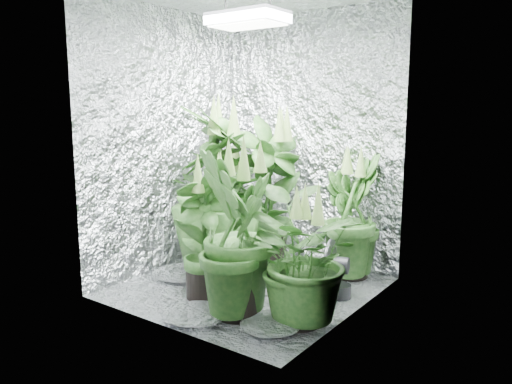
{
  "coord_description": "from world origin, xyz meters",
  "views": [
    {
      "loc": [
        2.03,
        -2.7,
        1.26
      ],
      "look_at": [
        0.07,
        0.0,
        0.69
      ],
      "focal_mm": 35.0,
      "sensor_mm": 36.0,
      "label": 1
    }
  ],
  "objects_px": {
    "plant_d": "(217,192)",
    "circulation_fan": "(335,273)",
    "plant_c": "(352,217)",
    "plant_e": "(300,259)",
    "plant_a": "(227,207)",
    "plant_f": "(205,233)",
    "grow_lamp": "(247,19)",
    "plant_g": "(237,235)",
    "plant_b": "(268,192)"
  },
  "relations": [
    {
      "from": "plant_d",
      "to": "circulation_fan",
      "type": "xyz_separation_m",
      "value": [
        0.94,
        0.09,
        -0.46
      ]
    },
    {
      "from": "plant_d",
      "to": "plant_c",
      "type": "bearing_deg",
      "value": 32.26
    },
    {
      "from": "plant_c",
      "to": "plant_e",
      "type": "distance_m",
      "value": 0.96
    },
    {
      "from": "circulation_fan",
      "to": "plant_a",
      "type": "bearing_deg",
      "value": 157.72
    },
    {
      "from": "plant_d",
      "to": "circulation_fan",
      "type": "bearing_deg",
      "value": 5.6
    },
    {
      "from": "plant_e",
      "to": "plant_c",
      "type": "bearing_deg",
      "value": 97.56
    },
    {
      "from": "plant_d",
      "to": "circulation_fan",
      "type": "distance_m",
      "value": 1.05
    },
    {
      "from": "plant_d",
      "to": "plant_f",
      "type": "xyz_separation_m",
      "value": [
        0.25,
        -0.42,
        -0.19
      ]
    },
    {
      "from": "grow_lamp",
      "to": "plant_g",
      "type": "distance_m",
      "value": 1.41
    },
    {
      "from": "plant_c",
      "to": "plant_d",
      "type": "height_order",
      "value": "plant_d"
    },
    {
      "from": "plant_d",
      "to": "plant_e",
      "type": "xyz_separation_m",
      "value": [
        0.97,
        -0.42,
        -0.23
      ]
    },
    {
      "from": "plant_b",
      "to": "plant_g",
      "type": "bearing_deg",
      "value": -65.52
    },
    {
      "from": "plant_a",
      "to": "plant_f",
      "type": "xyz_separation_m",
      "value": [
        0.35,
        -0.65,
        -0.03
      ]
    },
    {
      "from": "plant_c",
      "to": "plant_e",
      "type": "height_order",
      "value": "plant_c"
    },
    {
      "from": "plant_d",
      "to": "plant_g",
      "type": "relative_size",
      "value": 1.23
    },
    {
      "from": "grow_lamp",
      "to": "plant_c",
      "type": "distance_m",
      "value": 1.58
    },
    {
      "from": "plant_f",
      "to": "circulation_fan",
      "type": "height_order",
      "value": "plant_f"
    },
    {
      "from": "grow_lamp",
      "to": "plant_b",
      "type": "xyz_separation_m",
      "value": [
        -0.19,
        0.53,
        -1.23
      ]
    },
    {
      "from": "grow_lamp",
      "to": "plant_g",
      "type": "xyz_separation_m",
      "value": [
        0.24,
        -0.44,
        -1.31
      ]
    },
    {
      "from": "grow_lamp",
      "to": "plant_a",
      "type": "xyz_separation_m",
      "value": [
        -0.47,
        0.34,
        -1.36
      ]
    },
    {
      "from": "plant_d",
      "to": "plant_f",
      "type": "relative_size",
      "value": 1.39
    },
    {
      "from": "plant_a",
      "to": "plant_d",
      "type": "bearing_deg",
      "value": -67.14
    },
    {
      "from": "grow_lamp",
      "to": "plant_b",
      "type": "bearing_deg",
      "value": 110.24
    },
    {
      "from": "plant_c",
      "to": "circulation_fan",
      "type": "relative_size",
      "value": 2.5
    },
    {
      "from": "plant_d",
      "to": "plant_g",
      "type": "xyz_separation_m",
      "value": [
        0.61,
        -0.54,
        -0.12
      ]
    },
    {
      "from": "plant_e",
      "to": "circulation_fan",
      "type": "relative_size",
      "value": 2.17
    },
    {
      "from": "plant_a",
      "to": "circulation_fan",
      "type": "relative_size",
      "value": 2.48
    },
    {
      "from": "plant_b",
      "to": "plant_f",
      "type": "bearing_deg",
      "value": -84.93
    },
    {
      "from": "grow_lamp",
      "to": "plant_c",
      "type": "height_order",
      "value": "grow_lamp"
    },
    {
      "from": "plant_c",
      "to": "grow_lamp",
      "type": "bearing_deg",
      "value": -127.01
    },
    {
      "from": "plant_a",
      "to": "plant_c",
      "type": "xyz_separation_m",
      "value": [
        0.95,
        0.3,
        -0.01
      ]
    },
    {
      "from": "plant_b",
      "to": "plant_c",
      "type": "bearing_deg",
      "value": 9.53
    },
    {
      "from": "grow_lamp",
      "to": "plant_f",
      "type": "xyz_separation_m",
      "value": [
        -0.12,
        -0.31,
        -1.38
      ]
    },
    {
      "from": "grow_lamp",
      "to": "plant_e",
      "type": "distance_m",
      "value": 1.58
    },
    {
      "from": "plant_e",
      "to": "plant_f",
      "type": "height_order",
      "value": "plant_f"
    },
    {
      "from": "plant_c",
      "to": "circulation_fan",
      "type": "bearing_deg",
      "value": -77.8
    },
    {
      "from": "plant_f",
      "to": "plant_e",
      "type": "bearing_deg",
      "value": -0.11
    },
    {
      "from": "plant_b",
      "to": "plant_g",
      "type": "height_order",
      "value": "plant_b"
    },
    {
      "from": "plant_a",
      "to": "plant_g",
      "type": "relative_size",
      "value": 0.91
    },
    {
      "from": "circulation_fan",
      "to": "plant_f",
      "type": "bearing_deg",
      "value": -158.25
    },
    {
      "from": "plant_g",
      "to": "grow_lamp",
      "type": "bearing_deg",
      "value": 119.24
    },
    {
      "from": "grow_lamp",
      "to": "plant_g",
      "type": "bearing_deg",
      "value": -60.76
    },
    {
      "from": "grow_lamp",
      "to": "plant_a",
      "type": "relative_size",
      "value": 0.5
    },
    {
      "from": "plant_f",
      "to": "circulation_fan",
      "type": "xyz_separation_m",
      "value": [
        0.7,
        0.51,
        -0.27
      ]
    },
    {
      "from": "circulation_fan",
      "to": "plant_d",
      "type": "bearing_deg",
      "value": 171.31
    },
    {
      "from": "plant_c",
      "to": "plant_f",
      "type": "height_order",
      "value": "plant_c"
    },
    {
      "from": "plant_c",
      "to": "plant_f",
      "type": "bearing_deg",
      "value": -122.36
    },
    {
      "from": "plant_a",
      "to": "plant_g",
      "type": "height_order",
      "value": "plant_g"
    },
    {
      "from": "plant_g",
      "to": "circulation_fan",
      "type": "xyz_separation_m",
      "value": [
        0.33,
        0.63,
        -0.34
      ]
    },
    {
      "from": "plant_e",
      "to": "plant_a",
      "type": "bearing_deg",
      "value": 148.61
    }
  ]
}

